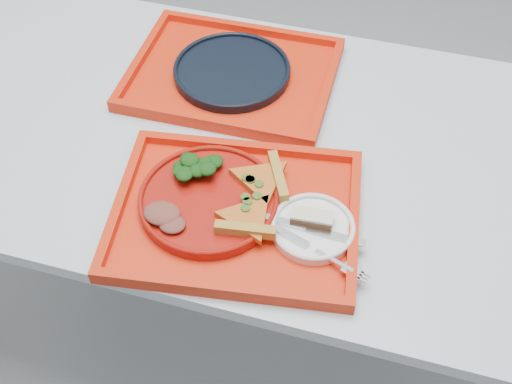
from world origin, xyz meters
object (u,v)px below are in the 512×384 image
(tray_far, at_px, (232,77))
(tray_main, at_px, (236,216))
(dinner_plate, at_px, (209,201))
(navy_plate, at_px, (232,72))
(dessert_bar, at_px, (312,218))

(tray_far, bearing_deg, tray_main, -72.59)
(dinner_plate, bearing_deg, navy_plate, 100.69)
(tray_far, distance_m, dessert_bar, 0.45)
(tray_far, xyz_separation_m, navy_plate, (0.00, -0.00, 0.01))
(navy_plate, height_order, dessert_bar, dessert_bar)
(navy_plate, bearing_deg, dinner_plate, -79.31)
(tray_far, height_order, dinner_plate, dinner_plate)
(tray_main, distance_m, dessert_bar, 0.14)
(tray_main, bearing_deg, navy_plate, 100.12)
(tray_main, xyz_separation_m, tray_far, (-0.12, 0.38, 0.00))
(tray_main, relative_size, dinner_plate, 1.73)
(tray_main, xyz_separation_m, dessert_bar, (0.14, 0.01, 0.03))
(tray_far, distance_m, navy_plate, 0.01)
(navy_plate, bearing_deg, dessert_bar, -54.27)
(navy_plate, relative_size, dessert_bar, 3.37)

